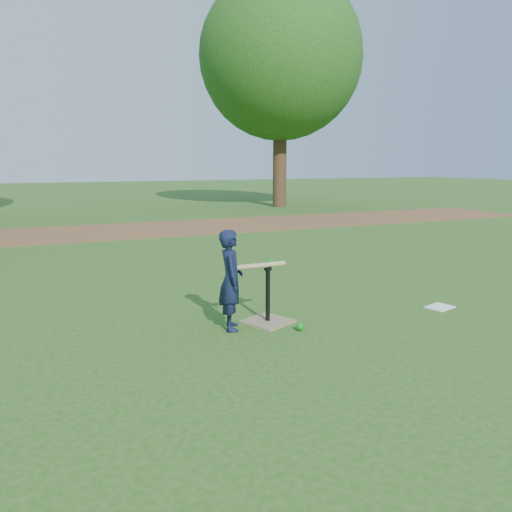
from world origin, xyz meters
name	(u,v)px	position (x,y,z in m)	size (l,w,h in m)	color
ground	(235,318)	(0.00, 0.00, 0.00)	(80.00, 80.00, 0.00)	#285116
dirt_strip	(122,231)	(0.00, 7.50, 0.01)	(24.00, 3.00, 0.01)	brown
child	(231,280)	(-0.17, -0.31, 0.50)	(0.36, 0.24, 1.00)	#101832
wiffle_ball_ground	(300,327)	(0.43, -0.64, 0.04)	(0.08, 0.08, 0.08)	#0C861C
clipboard	(440,307)	(2.28, -0.59, 0.01)	(0.30, 0.23, 0.01)	white
batting_tee	(268,312)	(0.25, -0.28, 0.11)	(0.57, 0.57, 0.61)	#8B7C58
swing_action	(258,265)	(0.14, -0.28, 0.61)	(0.63, 0.23, 0.08)	tan
tree_right	(281,58)	(6.50, 12.00, 5.29)	(5.80, 5.80, 8.21)	#382316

